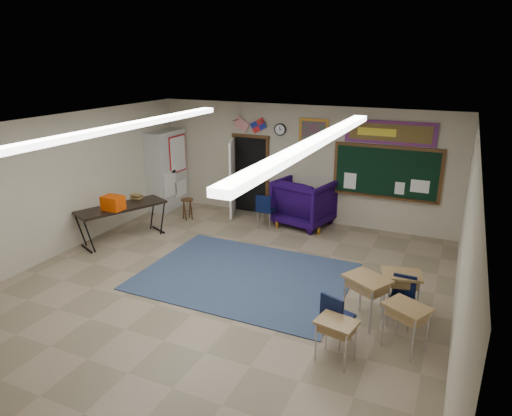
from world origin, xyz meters
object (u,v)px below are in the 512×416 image
at_px(student_desk_front_right, 400,292).
at_px(folding_table, 123,222).
at_px(wingback_armchair, 305,202).
at_px(wooden_stool, 187,209).
at_px(student_desk_front_left, 366,298).

distance_m(student_desk_front_right, folding_table, 6.42).
xyz_separation_m(wingback_armchair, folding_table, (-3.53, -2.80, -0.14)).
distance_m(wingback_armchair, wooden_stool, 3.11).
bearing_deg(folding_table, wingback_armchair, 62.71).
distance_m(student_desk_front_left, student_desk_front_right, 0.66).
bearing_deg(folding_table, student_desk_front_left, 13.19).
xyz_separation_m(student_desk_front_left, wooden_stool, (-5.35, 3.04, -0.16)).
relative_size(wingback_armchair, student_desk_front_right, 1.74).
height_order(wingback_armchair, wooden_stool, wingback_armchair).
xyz_separation_m(wingback_armchair, student_desk_front_left, (2.39, -3.97, -0.15)).
bearing_deg(wingback_armchair, wooden_stool, 30.37).
xyz_separation_m(student_desk_front_right, wooden_stool, (-5.81, 2.57, -0.14)).
relative_size(wingback_armchair, folding_table, 0.62).
xyz_separation_m(wingback_armchair, student_desk_front_right, (2.85, -3.49, -0.18)).
bearing_deg(student_desk_front_right, folding_table, 160.73).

